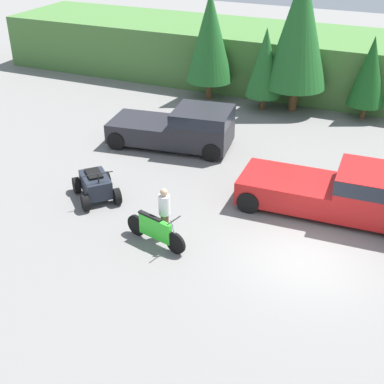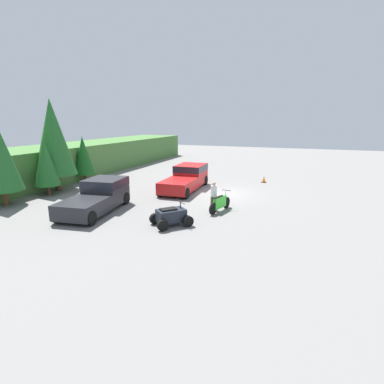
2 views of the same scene
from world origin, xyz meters
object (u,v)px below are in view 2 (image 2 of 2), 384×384
at_px(quad_atv, 171,216).
at_px(traffic_cone, 264,180).
at_px(pickup_truck_red, 187,177).
at_px(rider_person, 214,195).
at_px(dirt_bike, 220,203).
at_px(pickup_truck_second, 99,195).

bearing_deg(quad_atv, traffic_cone, 29.58).
bearing_deg(quad_atv, pickup_truck_red, 59.02).
distance_m(pickup_truck_red, rider_person, 6.21).
distance_m(pickup_truck_red, traffic_cone, 7.20).
distance_m(dirt_bike, quad_atv, 3.73).
distance_m(pickup_truck_red, dirt_bike, 6.58).
xyz_separation_m(pickup_truck_second, dirt_bike, (2.29, -7.03, -0.45)).
bearing_deg(pickup_truck_second, quad_atv, -108.55).
relative_size(pickup_truck_second, rider_person, 3.09).
relative_size(rider_person, traffic_cone, 3.23).
xyz_separation_m(quad_atv, traffic_cone, (12.97, -3.09, -0.24)).
distance_m(pickup_truck_second, traffic_cone, 14.63).
xyz_separation_m(pickup_truck_second, quad_atv, (-1.01, -5.29, -0.46)).
bearing_deg(pickup_truck_second, pickup_truck_red, -29.10).
bearing_deg(rider_person, pickup_truck_red, 31.77).
xyz_separation_m(pickup_truck_red, dirt_bike, (-5.09, -4.15, -0.45)).
distance_m(quad_atv, traffic_cone, 13.34).
distance_m(dirt_bike, traffic_cone, 9.77).
xyz_separation_m(dirt_bike, quad_atv, (-3.30, 1.74, -0.00)).
relative_size(dirt_bike, rider_person, 1.29).
bearing_deg(pickup_truck_red, quad_atv, -166.34).
xyz_separation_m(dirt_bike, rider_person, (0.11, 0.44, 0.47)).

